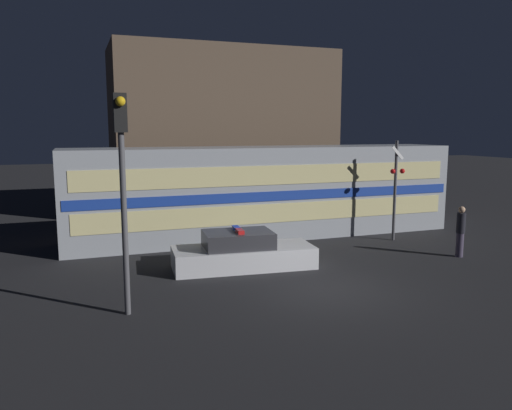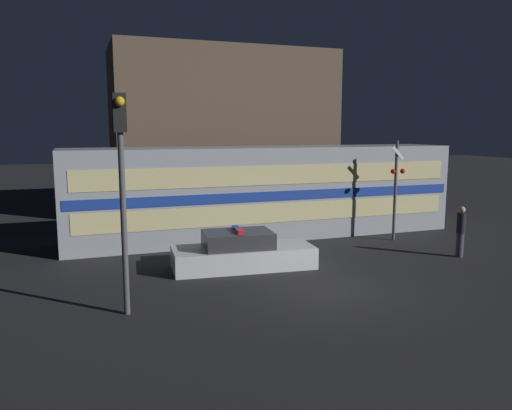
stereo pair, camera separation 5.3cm
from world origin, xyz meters
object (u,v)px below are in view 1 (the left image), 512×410
Objects in this scene: crossing_signal_near at (396,185)px; traffic_light_corner at (122,169)px; pedestrian at (460,231)px; train at (266,192)px; police_car at (242,253)px.

traffic_light_corner reaches higher than crossing_signal_near.
pedestrian is 3.42m from crossing_signal_near.
train is 3.09× the size of traffic_light_corner.
train is at bearing 65.60° from police_car.
train reaches higher than police_car.
police_car is 7.87m from pedestrian.
police_car is 7.59m from crossing_signal_near.
pedestrian is at bearing -47.71° from train.
traffic_light_corner is at bearing -137.40° from police_car.
crossing_signal_near is at bearing -29.66° from train.
traffic_light_corner reaches higher than train.
crossing_signal_near is (-0.59, 3.10, 1.33)m from pedestrian.
train is 7.81m from pedestrian.
traffic_light_corner is at bearing -171.64° from pedestrian.
train reaches higher than pedestrian.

